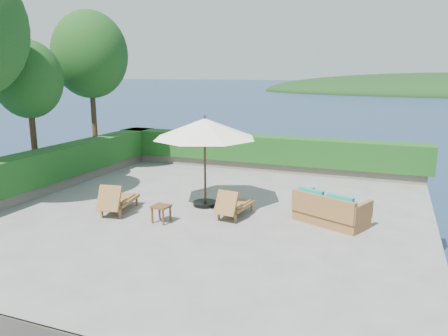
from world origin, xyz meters
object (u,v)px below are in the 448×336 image
at_px(patio_umbrella, 205,129).
at_px(lounge_left, 117,200).
at_px(lounge_right, 234,205).
at_px(wicker_loveseat, 330,211).
at_px(side_table, 161,208).

bearing_deg(patio_umbrella, lounge_left, -143.82).
relative_size(patio_umbrella, lounge_right, 2.09).
distance_m(lounge_left, wicker_loveseat, 5.72).
relative_size(lounge_right, side_table, 3.18).
height_order(lounge_right, wicker_loveseat, wicker_loveseat).
bearing_deg(patio_umbrella, side_table, -105.65).
bearing_deg(lounge_left, wicker_loveseat, 2.77).
bearing_deg(wicker_loveseat, side_table, -136.82).
xyz_separation_m(patio_umbrella, lounge_right, (1.11, -0.65, -1.90)).
xyz_separation_m(patio_umbrella, lounge_left, (-2.01, -1.47, -1.87)).
relative_size(patio_umbrella, wicker_loveseat, 1.50).
distance_m(patio_umbrella, side_table, 2.59).
height_order(patio_umbrella, lounge_right, patio_umbrella).
height_order(patio_umbrella, wicker_loveseat, patio_umbrella).
distance_m(patio_umbrella, lounge_right, 2.29).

